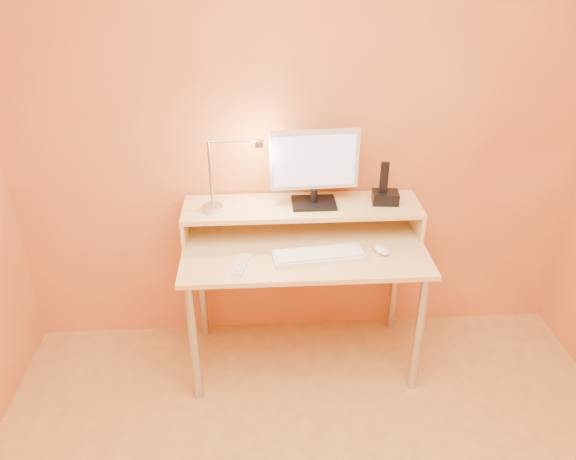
{
  "coord_description": "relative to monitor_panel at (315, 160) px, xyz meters",
  "views": [
    {
      "loc": [
        -0.22,
        -1.18,
        2.12
      ],
      "look_at": [
        -0.08,
        1.13,
        0.85
      ],
      "focal_mm": 34.69,
      "sensor_mm": 36.0,
      "label": 1
    }
  ],
  "objects": [
    {
      "name": "phone_handset",
      "position": [
        0.35,
        -0.01,
        -0.1
      ],
      "size": [
        0.04,
        0.03,
        0.16
      ],
      "primitive_type": "cube",
      "rotation": [
        0.0,
        0.0,
        -0.11
      ],
      "color": "black",
      "rests_on": "phone_dock"
    },
    {
      "name": "desk_shelf",
      "position": [
        -0.06,
        -0.01,
        -0.25
      ],
      "size": [
        1.2,
        0.3,
        0.02
      ],
      "primitive_type": "cube",
      "color": "tan",
      "rests_on": "desk_lower"
    },
    {
      "name": "mouse",
      "position": [
        0.31,
        -0.23,
        -0.38
      ],
      "size": [
        0.09,
        0.11,
        0.03
      ],
      "primitive_type": "ellipsoid",
      "rotation": [
        0.0,
        0.0,
        0.38
      ],
      "color": "white",
      "rests_on": "desk_lower"
    },
    {
      "name": "lamp_base",
      "position": [
        -0.51,
        -0.04,
        -0.23
      ],
      "size": [
        0.1,
        0.1,
        0.02
      ],
      "primitive_type": "cylinder",
      "color": "#B4B4BF",
      "rests_on": "desk_shelf"
    },
    {
      "name": "monitor_back",
      "position": [
        0.0,
        0.02,
        0.0
      ],
      "size": [
        0.39,
        0.04,
        0.25
      ],
      "primitive_type": "cube",
      "rotation": [
        0.0,
        0.0,
        0.06
      ],
      "color": "black",
      "rests_on": "monitor_panel"
    },
    {
      "name": "desk_leg_br",
      "position": [
        0.49,
        0.09,
        -0.77
      ],
      "size": [
        0.04,
        0.04,
        0.69
      ],
      "primitive_type": "cylinder",
      "color": "#B4B4BF",
      "rests_on": "floor"
    },
    {
      "name": "wall_back",
      "position": [
        -0.06,
        0.16,
        0.13
      ],
      "size": [
        3.0,
        0.04,
        2.5
      ],
      "primitive_type": "cube",
      "color": "#DA8D46",
      "rests_on": "floor"
    },
    {
      "name": "phone_led",
      "position": [
        0.41,
        -0.06,
        -0.21
      ],
      "size": [
        0.01,
        0.0,
        0.04
      ],
      "primitive_type": "cube",
      "color": "blue",
      "rests_on": "phone_dock"
    },
    {
      "name": "phone_dock",
      "position": [
        0.36,
        -0.01,
        -0.21
      ],
      "size": [
        0.14,
        0.11,
        0.06
      ],
      "primitive_type": "cube",
      "rotation": [
        0.0,
        0.0,
        -0.11
      ],
      "color": "black",
      "rests_on": "desk_shelf"
    },
    {
      "name": "monitor_foot",
      "position": [
        0.0,
        -0.01,
        -0.23
      ],
      "size": [
        0.22,
        0.16,
        0.02
      ],
      "primitive_type": "cube",
      "color": "black",
      "rests_on": "desk_shelf"
    },
    {
      "name": "desk_leg_bl",
      "position": [
        -0.61,
        0.09,
        -0.77
      ],
      "size": [
        0.04,
        0.04,
        0.69
      ],
      "primitive_type": "cylinder",
      "color": "#B4B4BF",
      "rests_on": "floor"
    },
    {
      "name": "keyboard",
      "position": [
        0.0,
        -0.26,
        -0.39
      ],
      "size": [
        0.45,
        0.19,
        0.02
      ],
      "primitive_type": "cube",
      "rotation": [
        0.0,
        0.0,
        0.12
      ],
      "color": "silver",
      "rests_on": "desk_lower"
    },
    {
      "name": "monitor_screen",
      "position": [
        0.0,
        -0.02,
        0.0
      ],
      "size": [
        0.39,
        0.03,
        0.26
      ],
      "primitive_type": "cube",
      "rotation": [
        0.0,
        0.0,
        0.06
      ],
      "color": "silver",
      "rests_on": "monitor_panel"
    },
    {
      "name": "lamp_bulb",
      "position": [
        -0.27,
        -0.04,
        0.09
      ],
      "size": [
        0.03,
        0.03,
        0.0
      ],
      "primitive_type": "cylinder",
      "color": "#FFEAC6",
      "rests_on": "lamp_head"
    },
    {
      "name": "desk_lower",
      "position": [
        -0.06,
        -0.16,
        -0.41
      ],
      "size": [
        1.2,
        0.6,
        0.02
      ],
      "primitive_type": "cube",
      "color": "tan",
      "rests_on": "floor"
    },
    {
      "name": "monitor_neck",
      "position": [
        0.0,
        -0.01,
        -0.19
      ],
      "size": [
        0.04,
        0.04,
        0.07
      ],
      "primitive_type": "cylinder",
      "color": "black",
      "rests_on": "monitor_foot"
    },
    {
      "name": "shelf_riser_left",
      "position": [
        -0.65,
        -0.01,
        -0.33
      ],
      "size": [
        0.02,
        0.3,
        0.14
      ],
      "primitive_type": "cube",
      "color": "tan",
      "rests_on": "desk_lower"
    },
    {
      "name": "desk_leg_fr",
      "position": [
        0.49,
        -0.41,
        -0.77
      ],
      "size": [
        0.04,
        0.04,
        0.69
      ],
      "primitive_type": "cylinder",
      "color": "#B4B4BF",
      "rests_on": "floor"
    },
    {
      "name": "desk_leg_fl",
      "position": [
        -0.61,
        -0.41,
        -0.77
      ],
      "size": [
        0.04,
        0.04,
        0.69
      ],
      "primitive_type": "cylinder",
      "color": "#B4B4BF",
      "rests_on": "floor"
    },
    {
      "name": "lamp_arm",
      "position": [
        -0.39,
        -0.04,
        0.12
      ],
      "size": [
        0.24,
        0.01,
        0.01
      ],
      "primitive_type": "cylinder",
      "rotation": [
        0.0,
        1.57,
        0.0
      ],
      "color": "#B4B4BF",
      "rests_on": "lamp_post"
    },
    {
      "name": "lamp_head",
      "position": [
        -0.27,
        -0.04,
        0.1
      ],
      "size": [
        0.04,
        0.04,
        0.03
      ],
      "primitive_type": "cylinder",
      "color": "#B4B4BF",
      "rests_on": "lamp_arm"
    },
    {
      "name": "remote_control",
      "position": [
        -0.37,
        -0.32,
        -0.39
      ],
      "size": [
        0.09,
        0.18,
        0.02
      ],
      "primitive_type": "cube",
      "rotation": [
        0.0,
        0.0,
        -0.24
      ],
      "color": "silver",
      "rests_on": "desk_lower"
    },
    {
      "name": "shelf_riser_right",
      "position": [
        0.53,
        -0.01,
        -0.33
      ],
      "size": [
        0.02,
        0.3,
        0.14
      ],
      "primitive_type": "cube",
      "color": "tan",
      "rests_on": "desk_lower"
    },
    {
      "name": "monitor_panel",
      "position": [
        0.0,
        0.0,
        0.0
      ],
      "size": [
        0.44,
        0.06,
        0.3
      ],
      "primitive_type": "cube",
      "rotation": [
        0.0,
        0.0,
        0.06
      ],
      "color": "silver",
      "rests_on": "monitor_neck"
    },
    {
      "name": "lamp_post",
      "position": [
        -0.51,
        -0.04,
        -0.05
      ],
      "size": [
        0.01,
        0.01,
        0.33
      ],
      "primitive_type": "cylinder",
      "color": "#B4B4BF",
      "rests_on": "lamp_base"
    }
  ]
}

